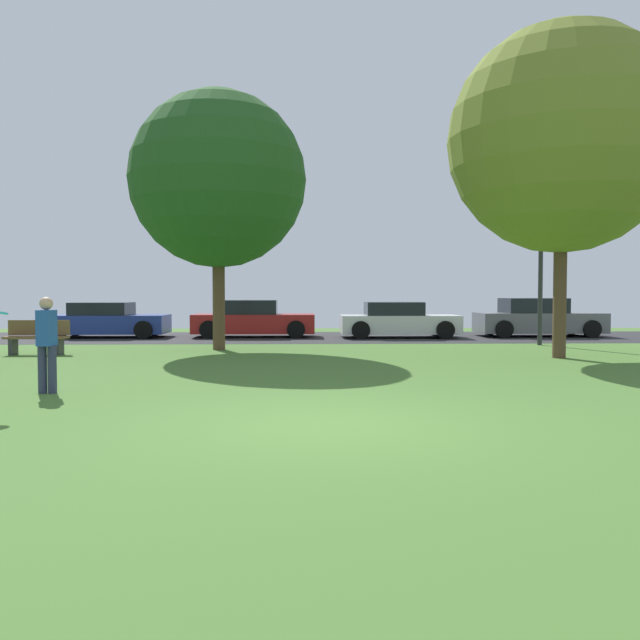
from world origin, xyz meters
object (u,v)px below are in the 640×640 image
at_px(oak_tree_right, 218,180).
at_px(parked_car_white, 398,321).
at_px(park_bench, 37,337).
at_px(parked_car_red, 253,320).
at_px(parked_car_grey, 538,319).
at_px(person_catcher, 47,341).
at_px(street_lamp_post, 541,272).
at_px(maple_tree_near, 562,140).
at_px(parked_car_blue, 107,321).

relative_size(oak_tree_right, parked_car_white, 1.73).
xyz_separation_m(parked_car_white, park_bench, (-10.44, -6.23, -0.13)).
height_order(parked_car_red, parked_car_grey, parked_car_grey).
distance_m(person_catcher, park_bench, 7.37).
xyz_separation_m(oak_tree_right, parked_car_red, (0.57, 5.39, -4.18)).
distance_m(oak_tree_right, street_lamp_post, 10.15).
xyz_separation_m(parked_car_red, park_bench, (-5.16, -6.72, -0.16)).
relative_size(oak_tree_right, parked_car_grey, 1.61).
height_order(person_catcher, street_lamp_post, street_lamp_post).
distance_m(parked_car_red, parked_car_grey, 10.54).
bearing_deg(street_lamp_post, person_catcher, -140.44).
relative_size(maple_tree_near, street_lamp_post, 1.82).
distance_m(person_catcher, parked_car_grey, 18.70).
relative_size(maple_tree_near, parked_car_white, 1.94).
bearing_deg(oak_tree_right, parked_car_blue, 131.38).
height_order(maple_tree_near, parked_car_white, maple_tree_near).
distance_m(maple_tree_near, park_bench, 14.29).
xyz_separation_m(maple_tree_near, park_bench, (-13.35, 1.29, -4.93)).
height_order(oak_tree_right, street_lamp_post, oak_tree_right).
xyz_separation_m(maple_tree_near, street_lamp_post, (0.97, 4.00, -3.14)).
distance_m(parked_car_white, park_bench, 12.16).
bearing_deg(park_bench, street_lamp_post, -169.28).
xyz_separation_m(maple_tree_near, parked_car_white, (-2.91, 7.52, -4.79)).
bearing_deg(street_lamp_post, parked_car_blue, 164.66).
relative_size(person_catcher, parked_car_white, 0.37).
distance_m(oak_tree_right, parked_car_white, 8.71).
relative_size(parked_car_blue, park_bench, 2.64).
height_order(maple_tree_near, parked_car_blue, maple_tree_near).
height_order(parked_car_red, park_bench, parked_car_red).
distance_m(person_catcher, parked_car_red, 13.73).
xyz_separation_m(oak_tree_right, person_catcher, (-1.78, -8.14, -3.95)).
height_order(oak_tree_right, person_catcher, oak_tree_right).
distance_m(parked_car_white, parked_car_grey, 5.29).
bearing_deg(maple_tree_near, street_lamp_post, 76.36).
bearing_deg(parked_car_blue, person_catcher, -77.79).
bearing_deg(street_lamp_post, park_bench, -169.28).
height_order(maple_tree_near, parked_car_grey, maple_tree_near).
height_order(maple_tree_near, park_bench, maple_tree_near).
distance_m(parked_car_blue, parked_car_grey, 15.81).
bearing_deg(street_lamp_post, maple_tree_near, -103.64).
bearing_deg(person_catcher, parked_car_red, 173.77).
height_order(person_catcher, parked_car_red, person_catcher).
xyz_separation_m(parked_car_blue, park_bench, (0.10, -6.67, -0.13)).
xyz_separation_m(parked_car_blue, street_lamp_post, (14.42, -3.95, 1.66)).
relative_size(oak_tree_right, person_catcher, 4.69).
bearing_deg(park_bench, parked_car_blue, -89.12).
xyz_separation_m(person_catcher, parked_car_grey, (12.89, 13.54, -0.20)).
bearing_deg(parked_car_grey, oak_tree_right, -154.09).
bearing_deg(parked_car_grey, person_catcher, -133.61).
relative_size(parked_car_blue, parked_car_white, 1.00).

